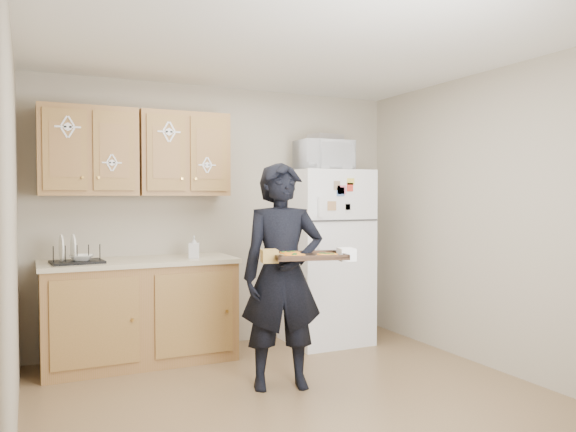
# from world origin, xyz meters

# --- Properties ---
(floor) EXTENTS (3.60, 3.60, 0.00)m
(floor) POSITION_xyz_m (0.00, 0.00, 0.00)
(floor) COLOR brown
(floor) RESTS_ON ground
(ceiling) EXTENTS (3.60, 3.60, 0.00)m
(ceiling) POSITION_xyz_m (0.00, 0.00, 2.50)
(ceiling) COLOR white
(ceiling) RESTS_ON wall_back
(wall_back) EXTENTS (3.60, 0.04, 2.50)m
(wall_back) POSITION_xyz_m (0.00, 1.80, 1.25)
(wall_back) COLOR #AA9F8A
(wall_back) RESTS_ON floor
(wall_front) EXTENTS (3.60, 0.04, 2.50)m
(wall_front) POSITION_xyz_m (0.00, -1.80, 1.25)
(wall_front) COLOR #AA9F8A
(wall_front) RESTS_ON floor
(wall_left) EXTENTS (0.04, 3.60, 2.50)m
(wall_left) POSITION_xyz_m (-1.80, 0.00, 1.25)
(wall_left) COLOR #AA9F8A
(wall_left) RESTS_ON floor
(wall_right) EXTENTS (0.04, 3.60, 2.50)m
(wall_right) POSITION_xyz_m (1.80, 0.00, 1.25)
(wall_right) COLOR #AA9F8A
(wall_right) RESTS_ON floor
(refrigerator) EXTENTS (0.75, 0.70, 1.70)m
(refrigerator) POSITION_xyz_m (0.95, 1.43, 0.85)
(refrigerator) COLOR white
(refrigerator) RESTS_ON floor
(base_cabinet) EXTENTS (1.60, 0.60, 0.86)m
(base_cabinet) POSITION_xyz_m (-0.85, 1.48, 0.43)
(base_cabinet) COLOR olive
(base_cabinet) RESTS_ON floor
(countertop) EXTENTS (1.64, 0.64, 0.04)m
(countertop) POSITION_xyz_m (-0.85, 1.48, 0.88)
(countertop) COLOR beige
(countertop) RESTS_ON base_cabinet
(upper_cab_left) EXTENTS (0.80, 0.33, 0.75)m
(upper_cab_left) POSITION_xyz_m (-1.25, 1.61, 1.83)
(upper_cab_left) COLOR olive
(upper_cab_left) RESTS_ON wall_back
(upper_cab_right) EXTENTS (0.80, 0.33, 0.75)m
(upper_cab_right) POSITION_xyz_m (-0.43, 1.61, 1.83)
(upper_cab_right) COLOR olive
(upper_cab_right) RESTS_ON wall_back
(cereal_box) EXTENTS (0.20, 0.07, 0.32)m
(cereal_box) POSITION_xyz_m (1.47, 1.67, 0.16)
(cereal_box) COLOR #E9AE52
(cereal_box) RESTS_ON floor
(person) EXTENTS (0.70, 0.54, 1.70)m
(person) POSITION_xyz_m (0.01, 0.39, 0.85)
(person) COLOR black
(person) RESTS_ON floor
(baking_tray) EXTENTS (0.57, 0.48, 0.04)m
(baking_tray) POSITION_xyz_m (0.08, 0.10, 1.02)
(baking_tray) COLOR black
(baking_tray) RESTS_ON person
(pizza_front_left) EXTENTS (0.17, 0.17, 0.02)m
(pizza_front_left) POSITION_xyz_m (-0.05, 0.04, 1.04)
(pizza_front_left) COLOR orange
(pizza_front_left) RESTS_ON baking_tray
(pizza_front_right) EXTENTS (0.17, 0.17, 0.02)m
(pizza_front_right) POSITION_xyz_m (0.17, -0.01, 1.04)
(pizza_front_right) COLOR orange
(pizza_front_right) RESTS_ON baking_tray
(pizza_back_left) EXTENTS (0.17, 0.17, 0.02)m
(pizza_back_left) POSITION_xyz_m (-0.01, 0.21, 1.04)
(pizza_back_left) COLOR orange
(pizza_back_left) RESTS_ON baking_tray
(microwave) EXTENTS (0.53, 0.37, 0.29)m
(microwave) POSITION_xyz_m (0.90, 1.38, 1.84)
(microwave) COLOR white
(microwave) RESTS_ON refrigerator
(foil_pan) EXTENTS (0.33, 0.26, 0.06)m
(foil_pan) POSITION_xyz_m (0.94, 1.41, 2.02)
(foil_pan) COLOR silver
(foil_pan) RESTS_ON microwave
(dish_rack) EXTENTS (0.43, 0.34, 0.16)m
(dish_rack) POSITION_xyz_m (-1.36, 1.42, 0.98)
(dish_rack) COLOR black
(dish_rack) RESTS_ON countertop
(bowl) EXTENTS (0.23, 0.23, 0.05)m
(bowl) POSITION_xyz_m (-1.33, 1.42, 0.94)
(bowl) COLOR white
(bowl) RESTS_ON dish_rack
(soap_bottle) EXTENTS (0.11, 0.11, 0.20)m
(soap_bottle) POSITION_xyz_m (-0.40, 1.38, 1.00)
(soap_bottle) COLOR white
(soap_bottle) RESTS_ON countertop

